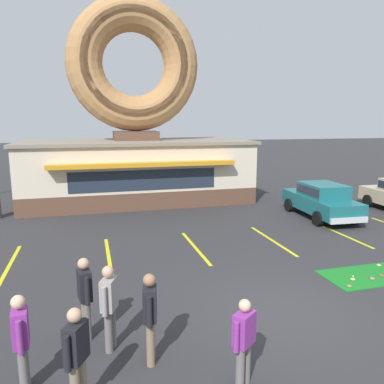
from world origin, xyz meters
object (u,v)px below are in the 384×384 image
at_px(golf_ball, 353,276).
at_px(pedestrian_leather_jacket_man, 150,314).
at_px(pedestrian_beanie_man, 77,354).
at_px(pedestrian_hooded_kid, 244,339).
at_px(pedestrian_clipboard_woman, 85,294).
at_px(car_teal, 321,199).
at_px(pedestrian_blue_sweater_man, 21,339).
at_px(pedestrian_crossing_woman, 109,304).

bearing_deg(golf_ball, pedestrian_leather_jacket_man, -160.15).
bearing_deg(pedestrian_beanie_man, pedestrian_hooded_kid, -4.25).
distance_m(pedestrian_leather_jacket_man, pedestrian_clipboard_woman, 1.61).
xyz_separation_m(pedestrian_hooded_kid, pedestrian_beanie_man, (-2.63, 0.20, 0.07)).
height_order(pedestrian_clipboard_woman, pedestrian_beanie_man, pedestrian_clipboard_woman).
xyz_separation_m(car_teal, pedestrian_blue_sweater_man, (-11.42, -8.68, 0.06)).
bearing_deg(pedestrian_blue_sweater_man, pedestrian_hooded_kid, -13.33).
distance_m(pedestrian_blue_sweater_man, pedestrian_leather_jacket_man, 2.12).
bearing_deg(pedestrian_beanie_man, golf_ball, 22.43).
bearing_deg(pedestrian_hooded_kid, pedestrian_beanie_man, 175.75).
bearing_deg(golf_ball, pedestrian_clipboard_woman, -171.57).
bearing_deg(pedestrian_hooded_kid, pedestrian_blue_sweater_man, 166.67).
relative_size(pedestrian_blue_sweater_man, pedestrian_leather_jacket_man, 0.98).
distance_m(pedestrian_clipboard_woman, pedestrian_beanie_man, 1.97).
height_order(golf_ball, pedestrian_clipboard_woman, pedestrian_clipboard_woman).
height_order(car_teal, pedestrian_blue_sweater_man, pedestrian_blue_sweater_man).
xyz_separation_m(car_teal, pedestrian_hooded_kid, (-7.92, -9.51, -0.02)).
xyz_separation_m(pedestrian_leather_jacket_man, pedestrian_beanie_man, (-1.24, -0.83, -0.03)).
bearing_deg(pedestrian_beanie_man, pedestrian_blue_sweater_man, 143.91).
bearing_deg(pedestrian_beanie_man, pedestrian_clipboard_woman, 86.81).
height_order(pedestrian_hooded_kid, pedestrian_leather_jacket_man, pedestrian_leather_jacket_man).
distance_m(pedestrian_blue_sweater_man, pedestrian_beanie_man, 1.08).
bearing_deg(pedestrian_clipboard_woman, pedestrian_crossing_woman, -49.75).
bearing_deg(pedestrian_leather_jacket_man, pedestrian_beanie_man, -146.26).
xyz_separation_m(golf_ball, pedestrian_beanie_man, (-7.39, -3.05, 0.87)).
relative_size(golf_ball, pedestrian_hooded_kid, 0.03).
bearing_deg(pedestrian_blue_sweater_man, pedestrian_clipboard_woman, 53.81).
height_order(pedestrian_leather_jacket_man, pedestrian_crossing_woman, pedestrian_leather_jacket_man).
relative_size(pedestrian_hooded_kid, pedestrian_leather_jacket_man, 0.90).
bearing_deg(pedestrian_crossing_woman, pedestrian_beanie_man, -111.17).
xyz_separation_m(golf_ball, pedestrian_blue_sweater_man, (-8.26, -2.42, 0.88)).
relative_size(car_teal, pedestrian_clipboard_woman, 2.72).
xyz_separation_m(pedestrian_clipboard_woman, pedestrian_crossing_woman, (0.45, -0.53, -0.00)).
bearing_deg(golf_ball, car_teal, 63.21).
height_order(car_teal, pedestrian_hooded_kid, car_teal).
relative_size(pedestrian_blue_sweater_man, pedestrian_beanie_man, 1.01).
xyz_separation_m(golf_ball, pedestrian_hooded_kid, (-4.76, -3.25, 0.80)).
relative_size(pedestrian_beanie_man, pedestrian_crossing_woman, 0.98).
bearing_deg(pedestrian_beanie_man, pedestrian_leather_jacket_man, 33.74).
bearing_deg(pedestrian_leather_jacket_man, pedestrian_hooded_kid, -36.55).
xyz_separation_m(pedestrian_clipboard_woman, pedestrian_beanie_man, (-0.11, -1.97, -0.03)).
relative_size(pedestrian_leather_jacket_man, pedestrian_clipboard_woman, 1.00).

